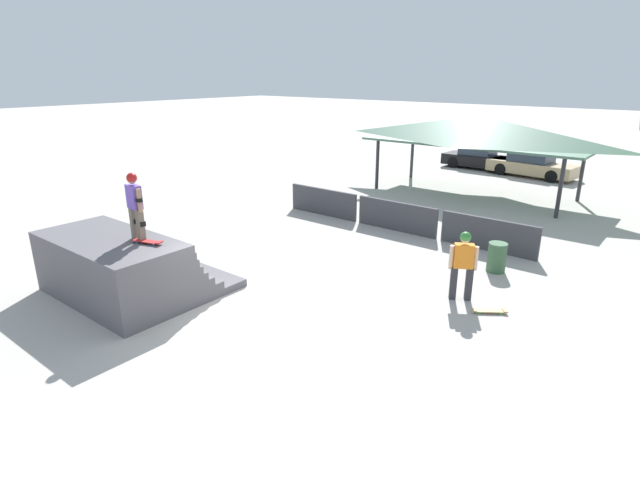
# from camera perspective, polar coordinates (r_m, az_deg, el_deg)

# --- Properties ---
(ground_plane) EXTENTS (160.00, 160.00, 0.00)m
(ground_plane) POSITION_cam_1_polar(r_m,az_deg,el_deg) (12.07, -8.91, -8.26)
(ground_plane) COLOR #ADA8A0
(quarter_pipe_ramp) EXTENTS (4.10, 3.57, 1.58)m
(quarter_pipe_ramp) POSITION_cam_1_polar(r_m,az_deg,el_deg) (13.56, -21.60, -3.03)
(quarter_pipe_ramp) COLOR #565459
(quarter_pipe_ramp) RESTS_ON ground
(skater_on_deck) EXTENTS (0.70, 0.26, 1.63)m
(skater_on_deck) POSITION_cam_1_polar(r_m,az_deg,el_deg) (12.52, -20.42, 4.09)
(skater_on_deck) COLOR #6B6051
(skater_on_deck) RESTS_ON quarter_pipe_ramp
(skateboard_on_deck) EXTENTS (0.81, 0.43, 0.09)m
(skateboard_on_deck) POSITION_cam_1_polar(r_m,az_deg,el_deg) (12.39, -19.04, -0.16)
(skateboard_on_deck) COLOR blue
(skateboard_on_deck) RESTS_ON quarter_pipe_ramp
(bystander_walking) EXTENTS (0.65, 0.45, 1.77)m
(bystander_walking) POSITION_cam_1_polar(r_m,az_deg,el_deg) (12.71, 16.06, -2.25)
(bystander_walking) COLOR #2D2D33
(bystander_walking) RESTS_ON ground
(skateboard_on_ground) EXTENTS (0.78, 0.64, 0.09)m
(skateboard_on_ground) POSITION_cam_1_polar(r_m,az_deg,el_deg) (12.58, 18.94, -7.64)
(skateboard_on_ground) COLOR green
(skateboard_on_ground) RESTS_ON ground
(barrier_fence) EXTENTS (9.82, 0.12, 1.05)m
(barrier_fence) POSITION_cam_1_polar(r_m,az_deg,el_deg) (18.01, 8.75, 2.69)
(barrier_fence) COLOR #3D3D42
(barrier_fence) RESTS_ON ground
(pavilion_shelter) EXTENTS (9.73, 4.03, 3.58)m
(pavilion_shelter) POSITION_cam_1_polar(r_m,az_deg,el_deg) (23.84, 17.62, 11.91)
(pavilion_shelter) COLOR #2D2D33
(pavilion_shelter) RESTS_ON ground
(trash_bin) EXTENTS (0.52, 0.52, 0.85)m
(trash_bin) POSITION_cam_1_polar(r_m,az_deg,el_deg) (15.01, 19.55, -1.89)
(trash_bin) COLOR #385B3D
(trash_bin) RESTS_ON ground
(parked_car_black) EXTENTS (4.06, 1.80, 1.27)m
(parked_car_black) POSITION_cam_1_polar(r_m,az_deg,el_deg) (31.05, 17.64, 8.90)
(parked_car_black) COLOR black
(parked_car_black) RESTS_ON ground
(parked_car_tan) EXTENTS (4.74, 2.25, 1.27)m
(parked_car_tan) POSITION_cam_1_polar(r_m,az_deg,el_deg) (29.57, 23.04, 7.85)
(parked_car_tan) COLOR tan
(parked_car_tan) RESTS_ON ground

